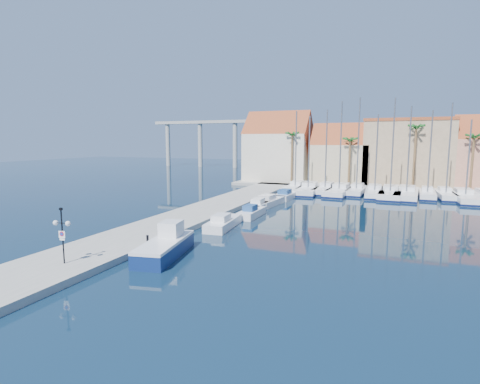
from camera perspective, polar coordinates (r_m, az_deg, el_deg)
The scene contains 30 objects.
ground at distance 27.49m, azimuth -2.03°, elevation -9.73°, with size 260.00×260.00×0.00m, color black.
quay_west at distance 43.05m, azimuth -5.61°, elevation -2.96°, with size 6.00×77.00×0.50m, color gray.
shore_north at distance 72.34m, azimuth 21.41°, elevation 0.92°, with size 54.00×16.00×0.50m, color gray.
lamp_post at distance 26.26m, azimuth -25.50°, elevation -4.83°, with size 1.22×0.46×3.63m.
bollard at distance 30.31m, azimuth -13.91°, elevation -6.84°, with size 0.19×0.19×0.47m, color black.
fishing_boat at distance 27.86m, azimuth -11.25°, elevation -7.99°, with size 3.39×6.89×2.31m.
motorboat_west_0 at distance 35.98m, azimuth -2.62°, elevation -4.66°, with size 2.46×6.14×1.40m.
motorboat_west_1 at distance 40.96m, azimuth 1.76°, elevation -3.12°, with size 1.64×5.11×1.40m.
motorboat_west_2 at distance 45.49m, azimuth 2.91°, elevation -2.02°, with size 1.88×5.43×1.40m.
motorboat_west_3 at distance 48.69m, azimuth 4.45°, elevation -1.38°, with size 2.85×7.09×1.40m.
motorboat_west_4 at distance 54.17m, azimuth 6.99°, elevation -0.47°, with size 2.28×6.48×1.40m.
sailboat_0 at distance 62.48m, azimuth 8.52°, elevation 0.68°, with size 2.62×9.75×12.96m.
sailboat_1 at distance 60.92m, azimuth 10.44°, elevation 0.42°, with size 3.75×11.93×12.07m.
sailboat_2 at distance 61.45m, azimuth 12.94°, elevation 0.45°, with size 3.09×9.91×13.03m.
sailboat_3 at distance 60.22m, azimuth 14.97°, elevation 0.22°, with size 3.74×11.63×14.13m.
sailboat_4 at distance 61.00m, azimuth 17.37°, elevation 0.28°, with size 2.86×8.99×14.69m.
sailboat_5 at distance 60.02m, azimuth 19.83°, elevation -0.01°, with size 3.09×10.36×12.11m.
sailboat_6 at distance 59.70m, azimuth 21.94°, elevation -0.14°, with size 3.49×11.66×14.34m.
sailboat_7 at distance 60.10m, azimuth 24.05°, elevation -0.22°, with size 4.00×12.08×13.13m.
sailboat_8 at distance 60.76m, azimuth 26.63°, elevation -0.24°, with size 2.44×8.14×12.51m.
sailboat_9 at distance 61.26m, azimuth 28.78°, elevation -0.31°, with size 2.68×8.46×13.49m.
sailboat_10 at distance 60.50m, azimuth 31.01°, elevation -0.63°, with size 3.23×11.11×11.09m.
building_0 at distance 73.89m, azimuth 5.87°, elevation 6.44°, with size 12.30×9.00×13.50m.
building_1 at distance 71.49m, azimuth 15.16°, elevation 5.18°, with size 10.30×8.00×11.00m.
building_2 at distance 71.95m, azimuth 24.05°, elevation 5.55°, with size 14.20×10.20×11.50m.
palm_0 at distance 67.99m, azimuth 7.97°, elevation 8.44°, with size 2.60×2.60×10.15m.
palm_1 at distance 66.24m, azimuth 16.44°, elevation 7.40°, with size 2.60×2.60×9.15m.
palm_2 at distance 65.99m, azimuth 25.27°, elevation 8.60°, with size 2.60×2.60×11.15m.
palm_3 at distance 66.84m, azimuth 32.10°, elevation 6.93°, with size 2.60×2.60×9.65m.
viaduct at distance 117.05m, azimuth -3.08°, elevation 8.80°, with size 48.00×2.20×14.45m.
Camera 1 is at (10.77, -23.89, 8.30)m, focal length 28.00 mm.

